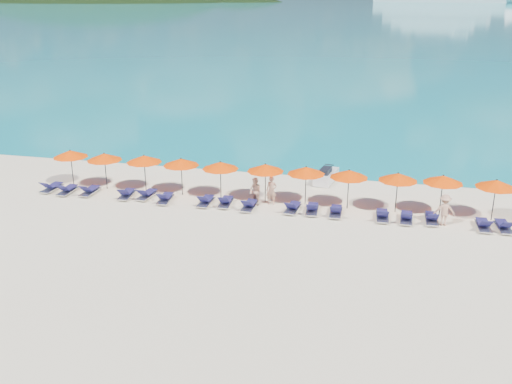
# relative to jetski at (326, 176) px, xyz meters

# --- Properties ---
(ground) EXTENTS (1400.00, 1400.00, 0.00)m
(ground) POSITION_rel_jetski_xyz_m (-3.09, -9.18, -0.39)
(ground) COLOR beige
(sea) EXTENTS (1600.00, 1300.00, 0.01)m
(sea) POSITION_rel_jetski_xyz_m (-3.09, 650.82, -0.38)
(sea) COLOR #1FA9B2
(sea) RESTS_ON ground
(headland_main) EXTENTS (374.00, 242.00, 126.50)m
(headland_main) POSITION_rel_jetski_xyz_m (-303.09, 530.82, -38.39)
(headland_main) COLOR black
(headland_main) RESTS_ON ground
(headland_small) EXTENTS (162.00, 126.00, 85.50)m
(headland_small) POSITION_rel_jetski_xyz_m (-153.09, 550.82, -35.39)
(headland_small) COLOR black
(headland_small) RESTS_ON ground
(jetski) EXTENTS (1.38, 2.76, 0.94)m
(jetski) POSITION_rel_jetski_xyz_m (0.00, 0.00, 0.00)
(jetski) COLOR silver
(jetski) RESTS_ON ground
(beachgoer_a) EXTENTS (0.62, 0.44, 1.62)m
(beachgoer_a) POSITION_rel_jetski_xyz_m (-2.55, -4.68, 0.42)
(beachgoer_a) COLOR tan
(beachgoer_a) RESTS_ON ground
(beachgoer_b) EXTENTS (0.89, 0.82, 1.59)m
(beachgoer_b) POSITION_rel_jetski_xyz_m (-3.40, -5.04, 0.41)
(beachgoer_b) COLOR tan
(beachgoer_b) RESTS_ON ground
(beachgoer_c) EXTENTS (1.13, 0.63, 1.66)m
(beachgoer_c) POSITION_rel_jetski_xyz_m (6.68, -5.63, 0.44)
(beachgoer_c) COLOR tan
(beachgoer_c) RESTS_ON ground
(umbrella_0) EXTENTS (2.10, 2.10, 2.28)m
(umbrella_0) POSITION_rel_jetski_xyz_m (-15.20, -4.21, 1.63)
(umbrella_0) COLOR black
(umbrella_0) RESTS_ON ground
(umbrella_1) EXTENTS (2.10, 2.10, 2.28)m
(umbrella_1) POSITION_rel_jetski_xyz_m (-12.86, -4.37, 1.63)
(umbrella_1) COLOR black
(umbrella_1) RESTS_ON ground
(umbrella_2) EXTENTS (2.10, 2.10, 2.28)m
(umbrella_2) POSITION_rel_jetski_xyz_m (-10.36, -4.23, 1.63)
(umbrella_2) COLOR black
(umbrella_2) RESTS_ON ground
(umbrella_3) EXTENTS (2.10, 2.10, 2.28)m
(umbrella_3) POSITION_rel_jetski_xyz_m (-8.00, -4.35, 1.63)
(umbrella_3) COLOR black
(umbrella_3) RESTS_ON ground
(umbrella_4) EXTENTS (2.10, 2.10, 2.28)m
(umbrella_4) POSITION_rel_jetski_xyz_m (-5.58, -4.47, 1.63)
(umbrella_4) COLOR black
(umbrella_4) RESTS_ON ground
(umbrella_5) EXTENTS (2.10, 2.10, 2.28)m
(umbrella_5) POSITION_rel_jetski_xyz_m (-2.98, -4.33, 1.63)
(umbrella_5) COLOR black
(umbrella_5) RESTS_ON ground
(umbrella_6) EXTENTS (2.10, 2.10, 2.28)m
(umbrella_6) POSITION_rel_jetski_xyz_m (-0.68, -4.31, 1.63)
(umbrella_6) COLOR black
(umbrella_6) RESTS_ON ground
(umbrella_7) EXTENTS (2.10, 2.10, 2.28)m
(umbrella_7) POSITION_rel_jetski_xyz_m (1.68, -4.38, 1.63)
(umbrella_7) COLOR black
(umbrella_7) RESTS_ON ground
(umbrella_8) EXTENTS (2.10, 2.10, 2.28)m
(umbrella_8) POSITION_rel_jetski_xyz_m (4.28, -4.34, 1.63)
(umbrella_8) COLOR black
(umbrella_8) RESTS_ON ground
(umbrella_9) EXTENTS (2.10, 2.10, 2.28)m
(umbrella_9) POSITION_rel_jetski_xyz_m (6.59, -4.21, 1.63)
(umbrella_9) COLOR black
(umbrella_9) RESTS_ON ground
(umbrella_10) EXTENTS (2.10, 2.10, 2.28)m
(umbrella_10) POSITION_rel_jetski_xyz_m (9.21, -4.35, 1.63)
(umbrella_10) COLOR black
(umbrella_10) RESTS_ON ground
(lounger_0) EXTENTS (0.71, 1.73, 0.66)m
(lounger_0) POSITION_rel_jetski_xyz_m (-15.92, -5.49, -0.15)
(lounger_0) COLOR silver
(lounger_0) RESTS_ON ground
(lounger_1) EXTENTS (0.65, 1.71, 0.66)m
(lounger_1) POSITION_rel_jetski_xyz_m (-14.74, -5.71, -0.15)
(lounger_1) COLOR silver
(lounger_1) RESTS_ON ground
(lounger_2) EXTENTS (0.63, 1.70, 0.66)m
(lounger_2) POSITION_rel_jetski_xyz_m (-13.37, -5.54, -0.15)
(lounger_2) COLOR silver
(lounger_2) RESTS_ON ground
(lounger_3) EXTENTS (0.79, 1.75, 0.66)m
(lounger_3) POSITION_rel_jetski_xyz_m (-10.99, -5.57, -0.15)
(lounger_3) COLOR silver
(lounger_3) RESTS_ON ground
(lounger_4) EXTENTS (0.78, 1.75, 0.66)m
(lounger_4) POSITION_rel_jetski_xyz_m (-9.81, -5.38, -0.15)
(lounger_4) COLOR silver
(lounger_4) RESTS_ON ground
(lounger_5) EXTENTS (0.77, 1.75, 0.66)m
(lounger_5) POSITION_rel_jetski_xyz_m (-8.53, -5.75, -0.15)
(lounger_5) COLOR silver
(lounger_5) RESTS_ON ground
(lounger_6) EXTENTS (0.62, 1.70, 0.66)m
(lounger_6) POSITION_rel_jetski_xyz_m (-6.14, -5.62, -0.15)
(lounger_6) COLOR silver
(lounger_6) RESTS_ON ground
(lounger_7) EXTENTS (0.73, 1.74, 0.66)m
(lounger_7) POSITION_rel_jetski_xyz_m (-5.00, -5.50, -0.15)
(lounger_7) COLOR silver
(lounger_7) RESTS_ON ground
(lounger_8) EXTENTS (0.67, 1.72, 0.66)m
(lounger_8) POSITION_rel_jetski_xyz_m (-3.58, -5.73, -0.15)
(lounger_8) COLOR silver
(lounger_8) RESTS_ON ground
(lounger_9) EXTENTS (0.78, 1.75, 0.66)m
(lounger_9) POSITION_rel_jetski_xyz_m (-1.19, -5.53, -0.15)
(lounger_9) COLOR silver
(lounger_9) RESTS_ON ground
(lounger_10) EXTENTS (0.72, 1.73, 0.66)m
(lounger_10) POSITION_rel_jetski_xyz_m (-0.13, -5.48, -0.15)
(lounger_10) COLOR silver
(lounger_10) RESTS_ON ground
(lounger_11) EXTENTS (0.66, 1.71, 0.66)m
(lounger_11) POSITION_rel_jetski_xyz_m (1.16, -5.55, -0.15)
(lounger_11) COLOR silver
(lounger_11) RESTS_ON ground
(lounger_12) EXTENTS (0.72, 1.73, 0.66)m
(lounger_12) POSITION_rel_jetski_xyz_m (3.62, -5.58, -0.15)
(lounger_12) COLOR silver
(lounger_12) RESTS_ON ground
(lounger_13) EXTENTS (0.67, 1.72, 0.66)m
(lounger_13) POSITION_rel_jetski_xyz_m (4.85, -5.61, -0.15)
(lounger_13) COLOR silver
(lounger_13) RESTS_ON ground
(lounger_14) EXTENTS (0.65, 1.71, 0.66)m
(lounger_14) POSITION_rel_jetski_xyz_m (6.13, -5.41, -0.15)
(lounger_14) COLOR silver
(lounger_14) RESTS_ON ground
(lounger_15) EXTENTS (0.69, 1.73, 0.66)m
(lounger_15) POSITION_rel_jetski_xyz_m (8.64, -5.73, -0.15)
(lounger_15) COLOR silver
(lounger_15) RESTS_ON ground
(lounger_16) EXTENTS (0.78, 1.75, 0.66)m
(lounger_16) POSITION_rel_jetski_xyz_m (9.60, -5.67, -0.15)
(lounger_16) COLOR silver
(lounger_16) RESTS_ON ground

